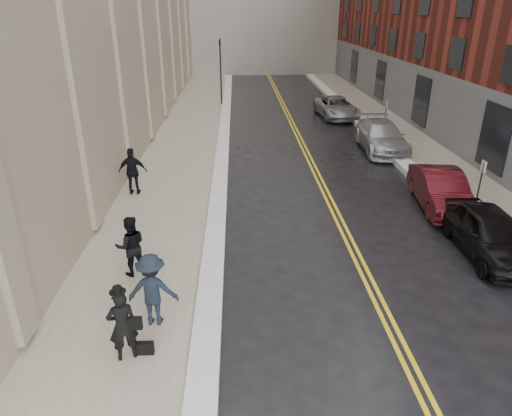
{
  "coord_description": "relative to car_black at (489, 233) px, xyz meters",
  "views": [
    {
      "loc": [
        -1.37,
        -7.95,
        7.54
      ],
      "look_at": [
        -0.8,
        5.42,
        1.6
      ],
      "focal_mm": 32.0,
      "sensor_mm": 36.0,
      "label": 1
    }
  ],
  "objects": [
    {
      "name": "ground",
      "position": [
        -6.8,
        -4.95,
        -0.78
      ],
      "size": [
        160.0,
        160.0,
        0.0
      ],
      "primitive_type": "plane",
      "color": "black",
      "rests_on": "ground"
    },
    {
      "name": "sidewalk_left",
      "position": [
        -11.3,
        11.05,
        -0.7
      ],
      "size": [
        4.0,
        64.0,
        0.15
      ],
      "primitive_type": "cube",
      "color": "gray",
      "rests_on": "ground"
    },
    {
      "name": "sidewalk_right",
      "position": [
        2.2,
        11.05,
        -0.7
      ],
      "size": [
        3.0,
        64.0,
        0.15
      ],
      "primitive_type": "cube",
      "color": "gray",
      "rests_on": "ground"
    },
    {
      "name": "lane_stripe_a",
      "position": [
        -4.42,
        11.05,
        -0.77
      ],
      "size": [
        0.12,
        64.0,
        0.01
      ],
      "primitive_type": "cube",
      "color": "gold",
      "rests_on": "ground"
    },
    {
      "name": "lane_stripe_b",
      "position": [
        -4.18,
        11.05,
        -0.77
      ],
      "size": [
        0.12,
        64.0,
        0.01
      ],
      "primitive_type": "cube",
      "color": "gold",
      "rests_on": "ground"
    },
    {
      "name": "snow_ridge_left",
      "position": [
        -9.0,
        11.05,
        -0.65
      ],
      "size": [
        0.7,
        60.8,
        0.26
      ],
      "primitive_type": "cube",
      "color": "white",
      "rests_on": "ground"
    },
    {
      "name": "snow_ridge_right",
      "position": [
        0.35,
        11.05,
        -0.63
      ],
      "size": [
        0.85,
        60.8,
        0.3
      ],
      "primitive_type": "cube",
      "color": "white",
      "rests_on": "ground"
    },
    {
      "name": "traffic_signal",
      "position": [
        -9.4,
        25.05,
        2.31
      ],
      "size": [
        0.18,
        0.15,
        5.2
      ],
      "color": "black",
      "rests_on": "ground"
    },
    {
      "name": "parking_sign_near",
      "position": [
        1.1,
        3.05,
        0.58
      ],
      "size": [
        0.06,
        0.35,
        2.23
      ],
      "color": "black",
      "rests_on": "ground"
    },
    {
      "name": "parking_sign_far",
      "position": [
        1.1,
        15.05,
        0.58
      ],
      "size": [
        0.06,
        0.35,
        2.23
      ],
      "color": "black",
      "rests_on": "ground"
    },
    {
      "name": "car_black",
      "position": [
        0.0,
        0.0,
        0.0
      ],
      "size": [
        1.99,
        4.62,
        1.55
      ],
      "primitive_type": "imported",
      "rotation": [
        0.0,
        0.0,
        -0.03
      ],
      "color": "black",
      "rests_on": "ground"
    },
    {
      "name": "car_maroon",
      "position": [
        0.0,
        3.83,
        -0.01
      ],
      "size": [
        2.14,
        4.8,
        1.53
      ],
      "primitive_type": "imported",
      "rotation": [
        0.0,
        0.0,
        -0.11
      ],
      "color": "#3F0B10",
      "rests_on": "ground"
    },
    {
      "name": "car_silver_near",
      "position": [
        -0.04,
        11.9,
        0.03
      ],
      "size": [
        2.46,
        5.62,
        1.61
      ],
      "primitive_type": "imported",
      "rotation": [
        0.0,
        0.0,
        -0.04
      ],
      "color": "#A3A6AA",
      "rests_on": "ground"
    },
    {
      "name": "car_silver_far",
      "position": [
        -0.85,
        20.34,
        -0.04
      ],
      "size": [
        2.83,
        5.48,
        1.48
      ],
      "primitive_type": "imported",
      "rotation": [
        0.0,
        0.0,
        0.07
      ],
      "color": "gray",
      "rests_on": "ground"
    },
    {
      "name": "pedestrian_main",
      "position": [
        -10.79,
        -4.6,
        0.27
      ],
      "size": [
        0.76,
        0.62,
        1.79
      ],
      "primitive_type": "imported",
      "rotation": [
        0.0,
        0.0,
        3.48
      ],
      "color": "black",
      "rests_on": "sidewalk_left"
    },
    {
      "name": "pedestrian_a",
      "position": [
        -11.35,
        -0.98,
        0.31
      ],
      "size": [
        1.08,
        0.95,
        1.87
      ],
      "primitive_type": "imported",
      "rotation": [
        0.0,
        0.0,
        3.44
      ],
      "color": "black",
      "rests_on": "sidewalk_left"
    },
    {
      "name": "pedestrian_b",
      "position": [
        -10.33,
        -3.33,
        0.34
      ],
      "size": [
        1.28,
        0.78,
        1.94
      ],
      "primitive_type": "imported",
      "rotation": [
        0.0,
        0.0,
        3.1
      ],
      "color": "black",
      "rests_on": "sidewalk_left"
    },
    {
      "name": "pedestrian_c",
      "position": [
        -12.59,
        5.49,
        0.38
      ],
      "size": [
        1.18,
        0.5,
        2.01
      ],
      "primitive_type": "imported",
      "rotation": [
        0.0,
        0.0,
        3.15
      ],
      "color": "black",
      "rests_on": "sidewalk_left"
    }
  ]
}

